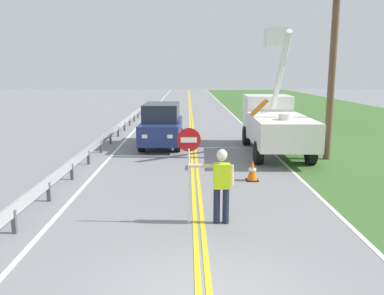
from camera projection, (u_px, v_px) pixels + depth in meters
The scene contains 12 objects.
grass_verge_right at pixel (368, 128), 26.05m from camera, with size 16.00×110.00×0.01m, color #3D662D.
centerline_yellow_left at pixel (190, 128), 25.92m from camera, with size 0.11×110.00×0.01m, color yellow.
centerline_yellow_right at pixel (193, 128), 25.92m from camera, with size 0.11×110.00×0.01m, color yellow.
edge_line_right at pixel (247, 128), 25.96m from camera, with size 0.12×110.00×0.01m, color silver.
edge_line_left at pixel (136, 128), 25.88m from camera, with size 0.12×110.00×0.01m, color silver.
flagger_worker at pixel (221, 181), 9.44m from camera, with size 1.09×0.25×1.83m.
stop_sign_paddle at pixel (189, 154), 9.32m from camera, with size 0.56×0.04×2.33m.
utility_bucket_truck at pixel (274, 121), 17.99m from camera, with size 2.86×6.88×5.52m.
oncoming_suv_nearest at pixel (162, 125), 19.42m from camera, with size 2.00×4.65×2.10m.
utility_pole_near at pixel (333, 59), 15.92m from camera, with size 1.80×0.28×7.84m.
traffic_cone_lead at pixel (252, 171), 13.34m from camera, with size 0.40×0.40×0.70m.
guardrail_left_shoulder at pixel (114, 130), 21.27m from camera, with size 0.10×32.00×0.71m.
Camera 1 is at (-0.27, -5.70, 3.62)m, focal length 37.14 mm.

